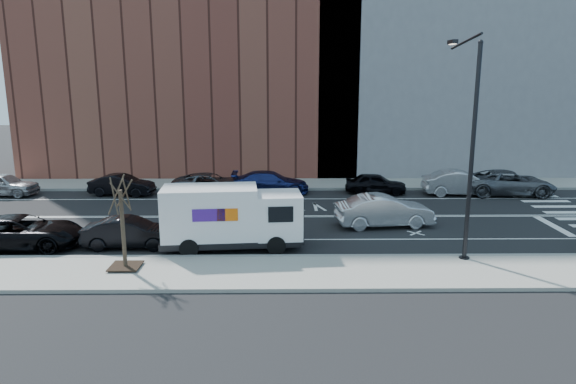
{
  "coord_description": "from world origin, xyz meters",
  "views": [
    {
      "loc": [
        -0.69,
        -27.92,
        7.54
      ],
      "look_at": [
        -0.38,
        0.04,
        1.4
      ],
      "focal_mm": 32.0,
      "sensor_mm": 36.0,
      "label": 1
    }
  ],
  "objects_px": {
    "fedex_van": "(231,216)",
    "driving_sedan": "(384,211)",
    "far_parked_b": "(122,185)",
    "far_parked_a": "(3,184)"
  },
  "relations": [
    {
      "from": "fedex_van",
      "to": "driving_sedan",
      "type": "height_order",
      "value": "fedex_van"
    },
    {
      "from": "far_parked_a",
      "to": "driving_sedan",
      "type": "bearing_deg",
      "value": -103.28
    },
    {
      "from": "far_parked_a",
      "to": "far_parked_b",
      "type": "xyz_separation_m",
      "value": [
        7.85,
        0.02,
        -0.07
      ]
    },
    {
      "from": "fedex_van",
      "to": "far_parked_a",
      "type": "xyz_separation_m",
      "value": [
        -16.18,
        11.13,
        -0.75
      ]
    },
    {
      "from": "fedex_van",
      "to": "far_parked_b",
      "type": "relative_size",
      "value": 1.53
    },
    {
      "from": "far_parked_b",
      "to": "driving_sedan",
      "type": "bearing_deg",
      "value": -109.19
    },
    {
      "from": "fedex_van",
      "to": "far_parked_a",
      "type": "bearing_deg",
      "value": 140.55
    },
    {
      "from": "fedex_van",
      "to": "driving_sedan",
      "type": "distance_m",
      "value": 8.48
    },
    {
      "from": "fedex_van",
      "to": "far_parked_b",
      "type": "distance_m",
      "value": 13.94
    },
    {
      "from": "far_parked_a",
      "to": "driving_sedan",
      "type": "height_order",
      "value": "driving_sedan"
    }
  ]
}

